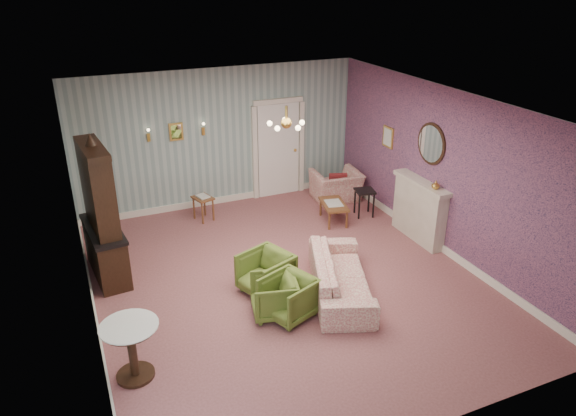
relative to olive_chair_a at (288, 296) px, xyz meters
name	(u,v)px	position (x,y,z in m)	size (l,w,h in m)	color
floor	(287,280)	(0.37, 0.92, -0.35)	(7.00, 7.00, 0.00)	#965758
ceiling	(286,106)	(0.37, 0.92, 2.55)	(7.00, 7.00, 0.00)	white
wall_back	(220,138)	(0.37, 4.42, 1.10)	(6.00, 6.00, 0.00)	gray
wall_front	(426,326)	(0.37, -2.58, 1.10)	(6.00, 6.00, 0.00)	gray
wall_left	(80,235)	(-2.63, 0.92, 1.10)	(7.00, 7.00, 0.00)	gray
wall_right	(445,172)	(3.37, 0.92, 1.10)	(7.00, 7.00, 0.00)	gray
wall_right_floral	(444,172)	(3.35, 0.92, 1.10)	(7.00, 7.00, 0.00)	#C0607C
door	(278,148)	(1.67, 4.38, 0.73)	(1.12, 0.12, 2.16)	white
olive_chair_a	(288,296)	(0.00, 0.00, 0.00)	(0.68, 0.63, 0.70)	#586D26
olive_chair_b	(274,295)	(-0.17, 0.14, -0.02)	(0.64, 0.60, 0.66)	#586D26
olive_chair_c	(266,271)	(-0.06, 0.74, 0.02)	(0.71, 0.66, 0.73)	#586D26
sofa_chintz	(341,270)	(1.00, 0.25, 0.06)	(2.11, 0.62, 0.82)	#AA444A
wingback_chair	(337,181)	(2.70, 3.57, 0.09)	(1.00, 0.65, 0.87)	#AA444A
dresser	(100,209)	(-2.28, 2.28, 0.85)	(0.50, 1.44, 2.39)	black
fireplace	(419,210)	(3.23, 1.32, 0.23)	(0.30, 1.40, 1.16)	beige
mantel_vase	(436,185)	(3.21, 0.92, 0.88)	(0.15, 0.15, 0.15)	gold
oval_mirror	(431,144)	(3.33, 1.32, 1.50)	(0.04, 0.76, 0.84)	white
framed_print	(388,137)	(3.34, 2.67, 1.25)	(0.04, 0.34, 0.42)	gold
coffee_table	(333,212)	(2.12, 2.59, -0.15)	(0.44, 0.80, 0.41)	brown
side_table_black	(364,203)	(2.83, 2.60, -0.07)	(0.38, 0.38, 0.57)	black
pedestal_table	(132,351)	(-2.28, -0.41, 0.04)	(0.72, 0.72, 0.78)	black
nesting_table	(203,207)	(-0.25, 3.72, -0.08)	(0.32, 0.41, 0.54)	brown
gilt_mirror_back	(176,132)	(-0.53, 4.38, 1.35)	(0.28, 0.06, 0.36)	gold
sconce_left	(149,135)	(-1.08, 4.36, 1.35)	(0.16, 0.12, 0.30)	gold
sconce_right	(203,129)	(0.02, 4.36, 1.35)	(0.16, 0.12, 0.30)	gold
chandelier	(286,124)	(0.37, 0.92, 2.28)	(0.56, 0.56, 0.36)	gold
burgundy_cushion	(338,182)	(2.65, 3.42, 0.13)	(0.38, 0.10, 0.38)	maroon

